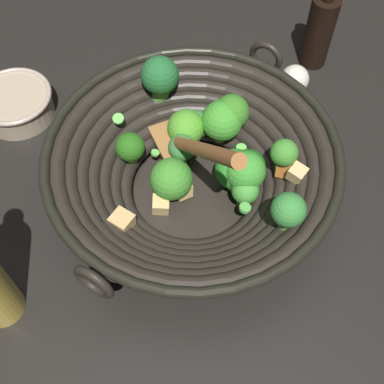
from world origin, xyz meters
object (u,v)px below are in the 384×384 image
Objects in this scene: garlic_bulb at (295,79)px; prep_bowl at (16,103)px; soy_sauce_bottle at (320,29)px; wok at (194,166)px.

prep_bowl is at bearing -29.63° from garlic_bulb.
soy_sauce_bottle is at bearing 157.48° from prep_bowl.
soy_sauce_bottle is 1.42× the size of prep_bowl.
prep_bowl is 0.45m from garlic_bulb.
garlic_bulb is (-0.39, 0.22, -0.00)m from prep_bowl.
prep_bowl is (0.14, -0.29, -0.04)m from wok.
wok is at bearing 115.70° from prep_bowl.
garlic_bulb is at bearing 150.37° from prep_bowl.
soy_sauce_bottle is 0.09m from garlic_bulb.
prep_bowl is (0.46, -0.19, -0.05)m from soy_sauce_bottle.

